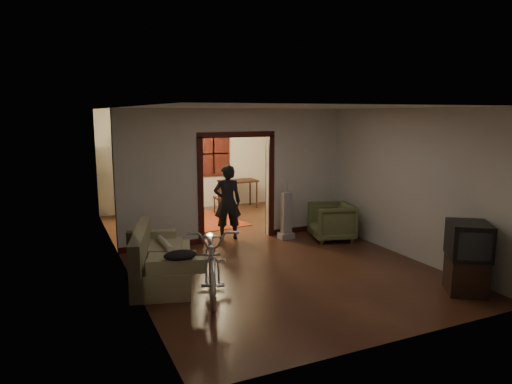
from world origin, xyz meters
TOP-DOWN VIEW (x-y plane):
  - floor at (0.00, 0.00)m, footprint 5.00×8.50m
  - ceiling at (0.00, 0.00)m, footprint 5.00×8.50m
  - wall_back at (0.00, 4.25)m, footprint 5.00×0.02m
  - wall_left at (-2.50, 0.00)m, footprint 0.02×8.50m
  - wall_right at (2.50, 0.00)m, footprint 0.02×8.50m
  - partition_wall at (0.00, 0.75)m, footprint 5.00×0.14m
  - door_casing at (0.00, 0.75)m, footprint 1.74×0.20m
  - far_window at (0.70, 4.21)m, footprint 0.98×0.06m
  - chandelier at (0.00, 2.50)m, footprint 0.24×0.24m
  - light_switch at (1.05, 0.68)m, footprint 0.08×0.01m
  - sofa at (-2.01, -1.07)m, footprint 1.37×2.10m
  - rolled_paper at (-1.91, -0.77)m, footprint 0.10×0.81m
  - jacket at (-1.96, -1.98)m, footprint 0.48×0.36m
  - bicycle at (-1.43, -1.84)m, footprint 1.31×2.21m
  - armchair at (1.85, -0.16)m, footprint 1.07×1.05m
  - tv_stand at (2.06, -3.49)m, footprint 0.78×0.80m
  - crt_tv at (2.06, -3.49)m, footprint 0.83×0.85m
  - vacuum at (1.00, 0.31)m, footprint 0.34×0.28m
  - person at (-0.17, 0.81)m, footprint 0.66×0.51m
  - oriental_rug at (-0.07, 2.53)m, footprint 1.75×2.14m
  - locker at (-1.40, 3.78)m, footprint 1.05×0.74m
  - globe at (-1.40, 3.78)m, footprint 0.27×0.27m
  - desk at (1.27, 3.76)m, footprint 1.12×0.69m
  - desk_chair at (0.58, 3.18)m, footprint 0.45×0.45m

SIDE VIEW (x-z plane):
  - floor at x=0.00m, z-range -0.01..0.01m
  - oriental_rug at x=-0.07m, z-range 0.00..0.01m
  - tv_stand at x=2.06m, z-range 0.00..0.54m
  - desk at x=1.27m, z-range 0.00..0.79m
  - armchair at x=1.85m, z-range 0.00..0.80m
  - sofa at x=-2.01m, z-range 0.00..0.89m
  - desk_chair at x=0.58m, z-range 0.00..0.89m
  - vacuum at x=1.00m, z-range 0.00..1.03m
  - rolled_paper at x=-1.91m, z-range 0.48..0.58m
  - bicycle at x=-1.43m, z-range 0.00..1.09m
  - jacket at x=-1.96m, z-range 0.61..0.75m
  - person at x=-0.17m, z-range 0.00..1.62m
  - crt_tv at x=2.06m, z-range 0.55..1.10m
  - locker at x=-1.40m, z-range 0.00..1.91m
  - door_casing at x=0.00m, z-range -0.06..2.26m
  - light_switch at x=1.05m, z-range 1.19..1.31m
  - wall_back at x=0.00m, z-range 0.00..2.80m
  - wall_left at x=-2.50m, z-range 0.00..2.80m
  - wall_right at x=2.50m, z-range 0.00..2.80m
  - partition_wall at x=0.00m, z-range 0.00..2.80m
  - far_window at x=0.70m, z-range 0.91..2.19m
  - globe at x=-1.40m, z-range 1.80..2.08m
  - chandelier at x=0.00m, z-range 2.23..2.47m
  - ceiling at x=0.00m, z-range 2.79..2.80m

